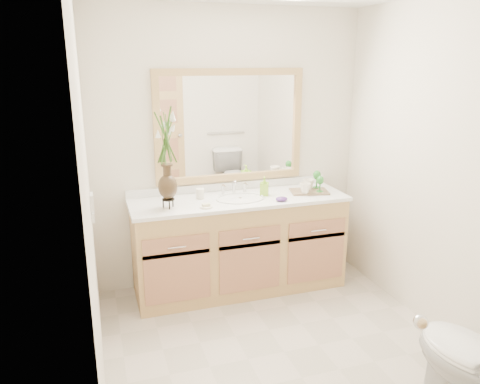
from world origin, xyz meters
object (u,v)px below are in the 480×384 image
object	(u,v)px
soap_bottle	(264,187)
tray	(309,192)
toilet	(473,366)
flower_vase	(166,146)
tumbler	(200,194)

from	to	relation	value
soap_bottle	tray	xyz separation A→B (m)	(0.41, -0.04, -0.07)
toilet	flower_vase	bearing A→B (deg)	-54.57
soap_bottle	flower_vase	bearing A→B (deg)	-148.01
tray	toilet	bearing A→B (deg)	-75.19
flower_vase	tumbler	bearing A→B (deg)	30.35
toilet	tray	size ratio (longest dim) A/B	2.33
flower_vase	soap_bottle	bearing A→B (deg)	7.02
flower_vase	soap_bottle	size ratio (longest dim) A/B	4.99
flower_vase	tumbler	size ratio (longest dim) A/B	8.49
flower_vase	tumbler	distance (m)	0.57
flower_vase	tray	size ratio (longest dim) A/B	2.26
toilet	flower_vase	xyz separation A→B (m)	(-1.32, 1.85, 0.96)
toilet	tumbler	xyz separation A→B (m)	(-1.02, 2.02, 0.50)
flower_vase	tray	bearing A→B (deg)	2.90
toilet	tumbler	size ratio (longest dim) A/B	8.73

